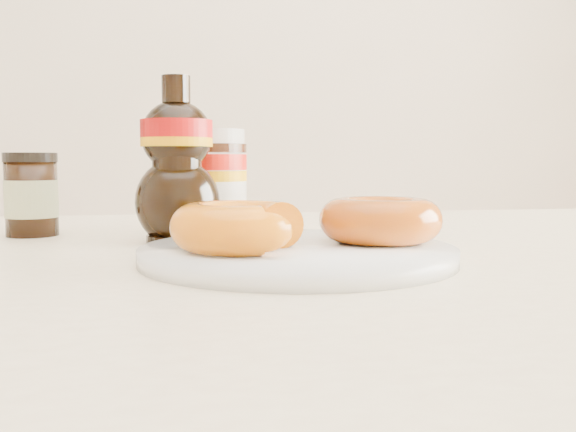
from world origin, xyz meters
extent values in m
cube|color=white|center=(0.00, 1.75, 1.30)|extent=(3.50, 0.10, 2.60)
cube|color=beige|center=(0.00, 0.10, 0.73)|extent=(1.40, 0.90, 0.04)
cylinder|color=white|center=(0.07, 0.04, 0.76)|extent=(0.27, 0.27, 0.01)
torus|color=white|center=(0.07, 0.04, 0.76)|extent=(0.27, 0.27, 0.01)
torus|color=orange|center=(0.02, 0.02, 0.78)|extent=(0.13, 0.13, 0.04)
torus|color=#A84E0A|center=(0.15, 0.06, 0.78)|extent=(0.12, 0.12, 0.04)
cylinder|color=white|center=(0.01, 0.29, 0.80)|extent=(0.09, 0.09, 0.10)
cylinder|color=#8B0C05|center=(0.01, 0.29, 0.83)|extent=(0.09, 0.09, 0.02)
cylinder|color=#D89905|center=(0.01, 0.29, 0.82)|extent=(0.09, 0.09, 0.01)
cylinder|color=black|center=(0.01, 0.29, 0.85)|extent=(0.09, 0.09, 0.01)
cylinder|color=white|center=(0.01, 0.29, 0.86)|extent=(0.08, 0.08, 0.02)
cylinder|color=black|center=(-0.19, 0.28, 0.79)|extent=(0.06, 0.06, 0.09)
cylinder|color=beige|center=(-0.19, 0.28, 0.79)|extent=(0.06, 0.06, 0.04)
cylinder|color=black|center=(-0.19, 0.28, 0.84)|extent=(0.06, 0.06, 0.01)
camera|label=1|loc=(-0.02, -0.49, 0.84)|focal=40.00mm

